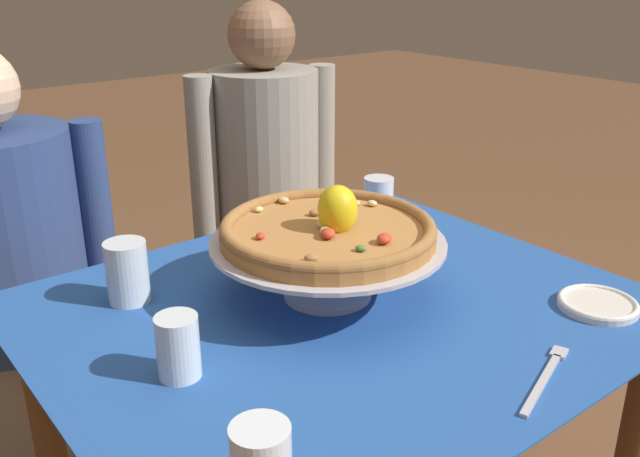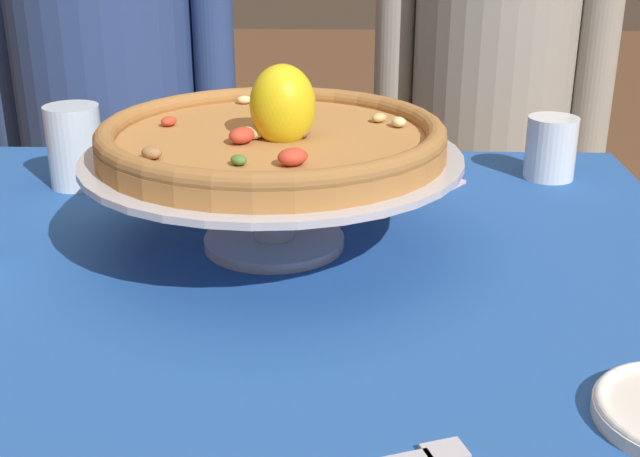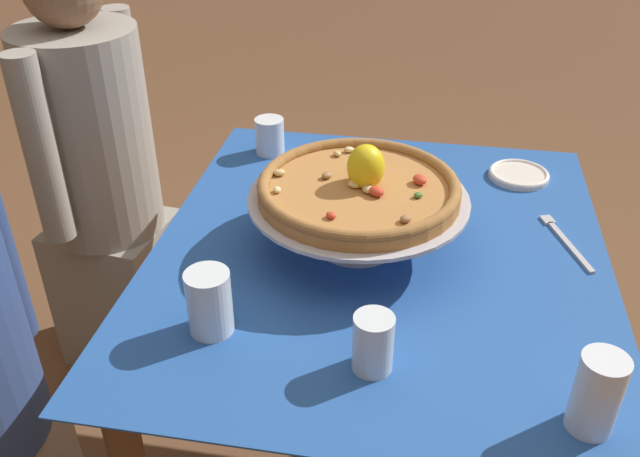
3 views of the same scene
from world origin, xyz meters
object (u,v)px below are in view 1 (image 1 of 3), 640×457
(water_glass_back_right, at_px, (378,198))
(dinner_fork, at_px, (546,376))
(pizza_stand, at_px, (328,253))
(sugar_packet, at_px, (341,231))
(side_plate, at_px, (598,304))
(water_glass_side_left, at_px, (178,351))
(diner_right, at_px, (267,215))
(pizza, at_px, (328,229))
(diner_left, at_px, (11,292))
(water_glass_back_left, at_px, (128,276))

(water_glass_back_right, xyz_separation_m, dinner_fork, (-0.30, -0.70, -0.04))
(pizza_stand, bearing_deg, sugar_packet, 45.44)
(sugar_packet, bearing_deg, side_plate, -77.85)
(water_glass_side_left, bearing_deg, diner_right, 48.99)
(pizza_stand, xyz_separation_m, water_glass_back_right, (0.39, 0.28, -0.05))
(pizza, height_order, water_glass_side_left, pizza)
(side_plate, xyz_separation_m, dinner_fork, (-0.27, -0.07, -0.01))
(water_glass_side_left, distance_m, diner_left, 0.83)
(water_glass_back_right, bearing_deg, pizza, -144.40)
(water_glass_back_right, height_order, diner_left, diner_left)
(side_plate, height_order, diner_left, diner_left)
(water_glass_back_right, relative_size, diner_right, 0.08)
(diner_left, bearing_deg, sugar_packet, -38.06)
(water_glass_back_left, distance_m, dinner_fork, 0.75)
(side_plate, relative_size, dinner_fork, 0.70)
(diner_right, bearing_deg, diner_left, -177.45)
(water_glass_side_left, bearing_deg, water_glass_back_right, 25.15)
(water_glass_side_left, bearing_deg, pizza_stand, 11.32)
(diner_left, bearing_deg, diner_right, 2.55)
(sugar_packet, xyz_separation_m, diner_right, (0.15, 0.53, -0.15))
(pizza_stand, height_order, water_glass_side_left, pizza_stand)
(water_glass_side_left, xyz_separation_m, side_plate, (0.71, -0.28, -0.04))
(diner_left, bearing_deg, water_glass_back_right, -29.99)
(side_plate, xyz_separation_m, diner_right, (0.02, 1.11, -0.16))
(side_plate, distance_m, diner_left, 1.33)
(water_glass_back_right, distance_m, diner_right, 0.52)
(diner_right, bearing_deg, pizza, -116.16)
(pizza, relative_size, water_glass_side_left, 3.90)
(water_glass_back_right, bearing_deg, diner_left, 150.01)
(sugar_packet, bearing_deg, pizza_stand, -134.56)
(water_glass_back_left, xyz_separation_m, dinner_fork, (0.39, -0.64, -0.05))
(dinner_fork, bearing_deg, pizza, 101.86)
(pizza_stand, relative_size, pizza, 1.10)
(dinner_fork, bearing_deg, water_glass_back_left, 121.71)
(side_plate, bearing_deg, water_glass_back_left, 139.62)
(pizza_stand, bearing_deg, diner_left, 118.72)
(water_glass_back_right, bearing_deg, dinner_fork, -113.04)
(water_glass_back_left, bearing_deg, side_plate, -40.38)
(pizza, bearing_deg, dinner_fork, -78.14)
(water_glass_back_left, relative_size, diner_left, 0.10)
(pizza, xyz_separation_m, dinner_fork, (0.09, -0.42, -0.13))
(sugar_packet, distance_m, diner_left, 0.82)
(pizza_stand, height_order, water_glass_back_right, pizza_stand)
(water_glass_back_left, xyz_separation_m, water_glass_side_left, (-0.04, -0.28, -0.01))
(side_plate, bearing_deg, pizza_stand, 135.71)
(pizza_stand, distance_m, sugar_packet, 0.34)
(pizza_stand, relative_size, diner_left, 0.38)
(pizza, relative_size, side_plate, 2.77)
(side_plate, distance_m, dinner_fork, 0.28)
(water_glass_side_left, height_order, diner_left, diner_left)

